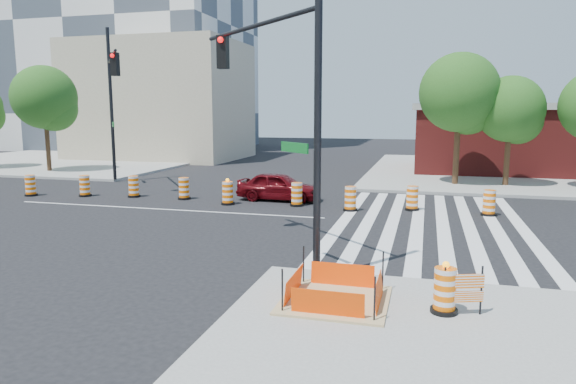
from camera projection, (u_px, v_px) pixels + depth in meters
The scene contains 25 objects.
ground at pixel (162, 209), 21.70m from camera, with size 120.00×120.00×0.00m, color black.
sidewalk_ne at pixel (539, 172), 34.19m from camera, with size 22.00×22.00×0.15m, color gray.
sidewalk_nw at pixel (76, 159), 43.51m from camera, with size 22.00×22.00×0.15m, color gray.
crosswalk_east at pixel (430, 224), 18.86m from camera, with size 6.75×13.50×0.01m.
lane_centerline at pixel (162, 209), 21.70m from camera, with size 14.00×0.12×0.01m, color silver.
excavation_pit at pixel (335, 298), 10.75m from camera, with size 2.20×2.20×0.90m.
brick_storefront at pixel (541, 139), 33.84m from camera, with size 16.50×8.50×4.60m.
beige_midrise at pixel (161, 101), 45.01m from camera, with size 14.00×10.00×10.00m, color tan.
red_coupe at pixel (279, 186), 23.79m from camera, with size 1.56×3.87×1.32m, color #51060C.
signal_pole_se at pixel (280, 77), 13.28m from camera, with size 4.59×4.27×8.11m.
signal_pole_nw at pixel (112, 89), 27.71m from camera, with size 4.02×5.32×8.63m.
pit_drum at pixel (445, 292), 10.09m from camera, with size 0.53×0.53×1.05m.
barricade at pixel (463, 289), 9.95m from camera, with size 0.79×0.33×0.98m.
tree_north_b at pixel (45, 101), 33.93m from camera, with size 4.19×4.19×7.12m.
tree_north_c at pixel (460, 97), 27.65m from camera, with size 4.26×4.26×7.24m.
tree_north_d at pixel (511, 113), 27.32m from camera, with size 3.52×3.52×5.99m.
median_drum_1 at pixel (31, 186), 25.10m from camera, with size 0.60×0.60×1.02m.
median_drum_2 at pixel (85, 187), 24.96m from camera, with size 0.60×0.60×1.02m.
median_drum_3 at pixel (134, 187), 24.76m from camera, with size 0.60×0.60×1.02m.
median_drum_4 at pixel (184, 189), 24.11m from camera, with size 0.60×0.60×1.02m.
median_drum_5 at pixel (228, 194), 22.75m from camera, with size 0.60×0.60×1.18m.
median_drum_6 at pixel (297, 195), 22.40m from camera, with size 0.60×0.60×1.02m.
median_drum_7 at pixel (350, 200), 21.28m from camera, with size 0.60×0.60×1.02m.
median_drum_8 at pixel (412, 199), 21.41m from camera, with size 0.60×0.60×1.02m.
median_drum_9 at pixel (489, 204), 20.30m from camera, with size 0.60×0.60×1.02m.
Camera 1 is at (10.74, -19.18, 4.08)m, focal length 32.00 mm.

